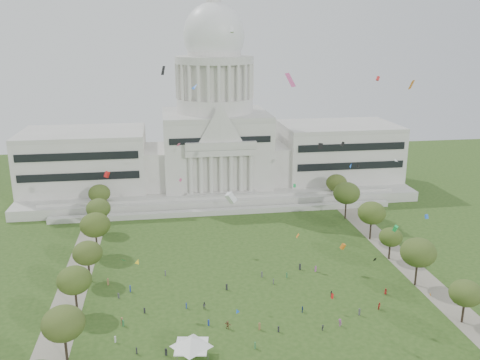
{
  "coord_description": "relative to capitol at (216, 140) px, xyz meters",
  "views": [
    {
      "loc": [
        -22.28,
        -99.13,
        65.93
      ],
      "look_at": [
        0.0,
        45.0,
        24.0
      ],
      "focal_mm": 38.0,
      "sensor_mm": 36.0,
      "label": 1
    }
  ],
  "objects": [
    {
      "name": "event_tent",
      "position": [
        -18.19,
        -119.57,
        -18.21
      ],
      "size": [
        10.79,
        10.79,
        5.27
      ],
      "color": "#4C4C4C",
      "rests_on": "ground"
    },
    {
      "name": "person_3",
      "position": [
        16.93,
        -112.48,
        -21.36
      ],
      "size": [
        1.06,
        1.35,
        1.87
      ],
      "primitive_type": "imported",
      "rotation": [
        0.0,
        0.0,
        5.14
      ],
      "color": "#994C8C",
      "rests_on": "ground"
    },
    {
      "name": "path_left",
      "position": [
        -48.0,
        -83.59,
        -22.28
      ],
      "size": [
        8.0,
        160.0,
        0.04
      ],
      "primitive_type": "cube",
      "color": "gray",
      "rests_on": "ground"
    },
    {
      "name": "row_tree_r_5",
      "position": [
        43.49,
        -43.4,
        -12.37
      ],
      "size": [
        9.82,
        9.82,
        13.96
      ],
      "color": "black",
      "rests_on": "ground"
    },
    {
      "name": "row_tree_r_6",
      "position": [
        45.96,
        -25.46,
        -13.79
      ],
      "size": [
        8.42,
        8.42,
        11.97
      ],
      "color": "black",
      "rests_on": "ground"
    },
    {
      "name": "row_tree_l_5",
      "position": [
        -45.22,
        -42.58,
        -13.88
      ],
      "size": [
        8.33,
        8.33,
        11.85
      ],
      "color": "black",
      "rests_on": "ground"
    },
    {
      "name": "row_tree_r_1",
      "position": [
        46.22,
        -115.34,
        -14.64
      ],
      "size": [
        7.58,
        7.58,
        10.78
      ],
      "color": "black",
      "rests_on": "ground"
    },
    {
      "name": "person_10",
      "position": [
        19.45,
        -98.89,
        -21.42
      ],
      "size": [
        0.87,
        1.15,
        1.75
      ],
      "primitive_type": "imported",
      "rotation": [
        0.0,
        0.0,
        1.92
      ],
      "color": "#26262B",
      "rests_on": "ground"
    },
    {
      "name": "person_5",
      "position": [
        -9.24,
        -109.52,
        -21.29
      ],
      "size": [
        1.93,
        1.68,
        2.0
      ],
      "primitive_type": "imported",
      "rotation": [
        0.0,
        0.0,
        2.51
      ],
      "color": "olive",
      "rests_on": "ground"
    },
    {
      "name": "path_right",
      "position": [
        48.0,
        -83.59,
        -22.28
      ],
      "size": [
        8.0,
        160.0,
        0.04
      ],
      "primitive_type": "cube",
      "color": "gray",
      "rests_on": "ground"
    },
    {
      "name": "row_tree_l_6",
      "position": [
        -46.87,
        -24.45,
        -14.02
      ],
      "size": [
        8.19,
        8.19,
        11.64
      ],
      "color": "black",
      "rests_on": "ground"
    },
    {
      "name": "kite_swarm",
      "position": [
        3.08,
        -108.05,
        9.17
      ],
      "size": [
        93.26,
        101.46,
        64.07
      ],
      "color": "black",
      "rests_on": "ground"
    },
    {
      "name": "person_0",
      "position": [
        34.02,
        -99.77,
        -21.47
      ],
      "size": [
        0.95,
        0.79,
        1.66
      ],
      "primitive_type": "imported",
      "rotation": [
        0.0,
        0.0,
        5.91
      ],
      "color": "#B21E1E",
      "rests_on": "ground"
    },
    {
      "name": "row_tree_l_4",
      "position": [
        -44.08,
        -61.17,
        -12.9
      ],
      "size": [
        9.29,
        9.29,
        13.21
      ],
      "color": "black",
      "rests_on": "ground"
    },
    {
      "name": "row_tree_r_3",
      "position": [
        44.4,
        -79.1,
        -15.21
      ],
      "size": [
        7.01,
        7.01,
        9.98
      ],
      "color": "black",
      "rests_on": "ground"
    },
    {
      "name": "row_tree_r_2",
      "position": [
        44.17,
        -96.15,
        -12.64
      ],
      "size": [
        9.55,
        9.55,
        13.58
      ],
      "color": "black",
      "rests_on": "ground"
    },
    {
      "name": "capitol",
      "position": [
        0.0,
        0.0,
        0.0
      ],
      "size": [
        160.0,
        64.5,
        91.3
      ],
      "color": "#BBB8AE",
      "rests_on": "ground"
    },
    {
      "name": "person_9",
      "position": [
        12.4,
        -113.71,
        -21.58
      ],
      "size": [
        1.02,
        0.95,
        1.44
      ],
      "primitive_type": "imported",
      "rotation": [
        0.0,
        0.0,
        0.68
      ],
      "color": "#26262B",
      "rests_on": "ground"
    },
    {
      "name": "row_tree_l_3",
      "position": [
        -44.09,
        -79.67,
        -14.09
      ],
      "size": [
        8.12,
        8.12,
        11.55
      ],
      "color": "black",
      "rests_on": "ground"
    },
    {
      "name": "row_tree_l_1",
      "position": [
        -44.07,
        -116.55,
        -13.34
      ],
      "size": [
        8.86,
        8.86,
        12.59
      ],
      "color": "black",
      "rests_on": "ground"
    },
    {
      "name": "row_tree_l_2",
      "position": [
        -45.04,
        -96.29,
        -13.79
      ],
      "size": [
        8.42,
        8.42,
        11.97
      ],
      "color": "black",
      "rests_on": "ground"
    },
    {
      "name": "person_4",
      "position": [
        9.9,
        -105.15,
        -21.49
      ],
      "size": [
        0.68,
        1.03,
        1.62
      ],
      "primitive_type": "imported",
      "rotation": [
        0.0,
        0.0,
        4.53
      ],
      "color": "navy",
      "rests_on": "ground"
    },
    {
      "name": "person_2",
      "position": [
        29.26,
        -106.76,
        -21.38
      ],
      "size": [
        1.04,
        0.98,
        1.83
      ],
      "primitive_type": "imported",
      "rotation": [
        0.0,
        0.0,
        0.67
      ],
      "color": "#B21E1E",
      "rests_on": "ground"
    },
    {
      "name": "distant_crowd",
      "position": [
        -12.57,
        -97.53,
        -21.46
      ],
      "size": [
        62.52,
        38.4,
        1.93
      ],
      "color": "silver",
      "rests_on": "ground"
    },
    {
      "name": "row_tree_r_4",
      "position": [
        44.76,
        -63.55,
        -13.01
      ],
      "size": [
        9.19,
        9.19,
        13.06
      ],
      "color": "black",
      "rests_on": "ground"
    },
    {
      "name": "ground",
      "position": [
        0.0,
        -113.59,
        -22.3
      ],
      "size": [
        400.0,
        400.0,
        0.0
      ],
      "primitive_type": "plane",
      "color": "#2B4A18",
      "rests_on": "ground"
    },
    {
      "name": "person_8",
      "position": [
        -13.87,
        -99.74,
        -21.38
      ],
      "size": [
        1.03,
        0.83,
        1.83
      ],
      "primitive_type": "imported",
      "rotation": [
        0.0,
        0.0,
        2.77
      ],
      "color": "#4C4C51",
      "rests_on": "ground"
    }
  ]
}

